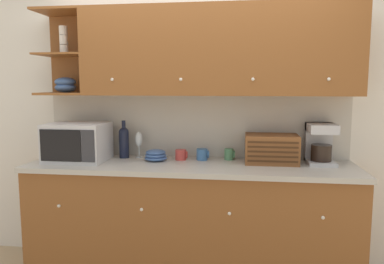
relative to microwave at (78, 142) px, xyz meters
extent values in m
plane|color=tan|center=(0.96, 0.31, -1.11)|extent=(24.00, 24.00, 0.00)
cube|color=silver|center=(0.96, 0.34, 0.19)|extent=(5.04, 0.06, 2.60)
cube|color=brown|center=(0.96, 0.00, -0.66)|extent=(2.64, 0.62, 0.91)
cube|color=#B7B2A8|center=(0.96, -0.02, -0.18)|extent=(2.66, 0.65, 0.04)
sphere|color=white|center=(-0.03, -0.32, -0.46)|extent=(0.03, 0.03, 0.03)
sphere|color=white|center=(0.63, -0.32, -0.46)|extent=(0.03, 0.03, 0.03)
sphere|color=white|center=(1.29, -0.32, -0.46)|extent=(0.03, 0.03, 0.03)
sphere|color=white|center=(1.95, -0.32, -0.46)|extent=(0.03, 0.03, 0.03)
cube|color=#B7B2A8|center=(0.96, 0.30, 0.12)|extent=(2.64, 0.01, 0.55)
cube|color=brown|center=(1.17, 0.13, 0.75)|extent=(2.22, 0.36, 0.71)
cube|color=brown|center=(-0.15, 0.30, 0.75)|extent=(0.42, 0.02, 0.71)
cube|color=brown|center=(-0.15, 0.13, 0.40)|extent=(0.42, 0.36, 0.02)
cube|color=brown|center=(-0.15, 0.13, 0.73)|extent=(0.42, 0.36, 0.02)
cube|color=brown|center=(-0.15, 0.13, 1.09)|extent=(0.42, 0.36, 0.02)
sphere|color=white|center=(0.34, -0.06, 0.52)|extent=(0.03, 0.03, 0.03)
sphere|color=white|center=(0.89, -0.06, 0.52)|extent=(0.03, 0.03, 0.03)
sphere|color=white|center=(1.45, -0.06, 0.52)|extent=(0.03, 0.03, 0.03)
sphere|color=white|center=(2.00, -0.06, 0.52)|extent=(0.03, 0.03, 0.03)
ellipsoid|color=#3D5B93|center=(-0.15, 0.13, 0.45)|extent=(0.18, 0.18, 0.08)
ellipsoid|color=#3D5B93|center=(-0.15, 0.13, 0.50)|extent=(0.18, 0.18, 0.08)
cylinder|color=silver|center=(-0.15, 0.13, 0.78)|extent=(0.07, 0.07, 0.08)
cylinder|color=silver|center=(-0.15, 0.13, 0.86)|extent=(0.07, 0.07, 0.07)
cylinder|color=silver|center=(-0.15, 0.13, 0.94)|extent=(0.07, 0.07, 0.08)
cube|color=silver|center=(0.00, 0.00, 0.00)|extent=(0.49, 0.39, 0.32)
cube|color=black|center=(-0.05, -0.20, 0.00)|extent=(0.34, 0.01, 0.26)
cube|color=#2D2D33|center=(0.17, -0.20, 0.00)|extent=(0.11, 0.01, 0.26)
cylinder|color=black|center=(0.35, 0.17, -0.05)|extent=(0.09, 0.09, 0.23)
sphere|color=black|center=(0.35, 0.17, 0.07)|extent=(0.09, 0.09, 0.09)
cylinder|color=black|center=(0.35, 0.17, 0.13)|extent=(0.03, 0.03, 0.08)
cylinder|color=silver|center=(0.48, 0.20, -0.16)|extent=(0.06, 0.06, 0.01)
cylinder|color=silver|center=(0.48, 0.20, -0.11)|extent=(0.01, 0.01, 0.09)
ellipsoid|color=silver|center=(0.48, 0.20, 0.00)|extent=(0.06, 0.06, 0.13)
ellipsoid|color=#3D5B93|center=(0.65, 0.08, -0.14)|extent=(0.19, 0.19, 0.04)
ellipsoid|color=#3D5B93|center=(0.65, 0.08, -0.11)|extent=(0.18, 0.18, 0.04)
ellipsoid|color=#3D5B93|center=(0.65, 0.08, -0.09)|extent=(0.17, 0.17, 0.04)
cylinder|color=#B73D38|center=(0.86, 0.14, -0.12)|extent=(0.09, 0.09, 0.09)
torus|color=#B73D38|center=(0.91, 0.14, -0.11)|extent=(0.01, 0.06, 0.06)
cylinder|color=#38669E|center=(1.04, 0.16, -0.11)|extent=(0.09, 0.09, 0.10)
torus|color=#38669E|center=(1.09, 0.16, -0.11)|extent=(0.01, 0.07, 0.07)
cylinder|color=#4C845B|center=(1.27, 0.20, -0.11)|extent=(0.08, 0.08, 0.09)
torus|color=#4C845B|center=(1.31, 0.20, -0.11)|extent=(0.01, 0.06, 0.06)
cube|color=brown|center=(1.61, 0.12, -0.04)|extent=(0.43, 0.28, 0.23)
cube|color=#432713|center=(1.61, -0.03, -0.12)|extent=(0.39, 0.01, 0.02)
cube|color=#432713|center=(1.61, -0.03, -0.08)|extent=(0.39, 0.01, 0.02)
cube|color=#432713|center=(1.61, -0.03, -0.04)|extent=(0.39, 0.01, 0.02)
cube|color=#432713|center=(1.61, -0.03, -0.01)|extent=(0.39, 0.01, 0.02)
cube|color=#432713|center=(1.61, -0.03, 0.03)|extent=(0.39, 0.01, 0.02)
cube|color=#B7B7BC|center=(2.01, 0.13, -0.14)|extent=(0.22, 0.28, 0.03)
cylinder|color=black|center=(2.01, 0.11, -0.06)|extent=(0.16, 0.16, 0.13)
cube|color=#B7B7BC|center=(2.01, 0.24, 0.00)|extent=(0.22, 0.06, 0.33)
cube|color=#B7B7BC|center=(2.01, 0.13, 0.13)|extent=(0.22, 0.28, 0.07)
camera|label=1|loc=(1.37, -2.96, 0.48)|focal=35.00mm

